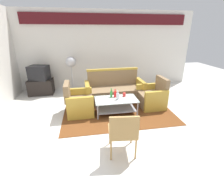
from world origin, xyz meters
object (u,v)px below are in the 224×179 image
at_px(armchair_left, 79,103).
at_px(tv_stand, 41,87).
at_px(couch, 114,91).
at_px(cup, 124,95).
at_px(bottle_green, 111,94).
at_px(television, 39,73).
at_px(bottle_clear, 118,96).
at_px(wicker_chair, 123,131).
at_px(bottle_red, 115,94).
at_px(pedestal_fan, 71,64).
at_px(coffee_table, 116,104).
at_px(armchair_right, 152,97).

relative_size(armchair_left, tv_stand, 1.06).
relative_size(couch, armchair_left, 2.15).
bearing_deg(cup, armchair_left, 178.68).
distance_m(bottle_green, television, 2.77).
xyz_separation_m(bottle_clear, cup, (0.22, 0.17, -0.04)).
distance_m(couch, television, 2.63).
distance_m(bottle_green, wicker_chair, 1.67).
relative_size(couch, bottle_red, 8.17).
height_order(armchair_left, tv_stand, armchair_left).
bearing_deg(bottle_red, pedestal_fan, 125.37).
xyz_separation_m(couch, pedestal_fan, (-1.34, 1.01, 0.70)).
xyz_separation_m(armchair_left, television, (-1.33, 1.65, 0.47)).
bearing_deg(couch, coffee_table, 80.38).
xyz_separation_m(bottle_green, television, (-2.19, 1.67, 0.26)).
xyz_separation_m(pedestal_fan, wicker_chair, (1.04, -3.38, -0.52)).
height_order(armchair_right, bottle_clear, armchair_right).
bearing_deg(tv_stand, bottle_red, -36.10).
bearing_deg(coffee_table, bottle_red, 90.22).
distance_m(coffee_table, pedestal_fan, 2.35).
xyz_separation_m(coffee_table, television, (-2.30, 1.81, 0.49)).
bearing_deg(coffee_table, wicker_chair, -96.79).
relative_size(armchair_left, bottle_green, 3.40).
xyz_separation_m(bottle_red, tv_stand, (-2.30, 1.67, -0.23)).
xyz_separation_m(coffee_table, wicker_chair, (-0.18, -1.52, 0.22)).
xyz_separation_m(couch, wicker_chair, (-0.29, -2.38, 0.18)).
xyz_separation_m(bottle_red, pedestal_fan, (-1.22, 1.72, 0.52)).
height_order(bottle_red, wicker_chair, wicker_chair).
xyz_separation_m(armchair_left, pedestal_fan, (-0.26, 1.69, 0.73)).
relative_size(pedestal_fan, wicker_chair, 1.51).
distance_m(tv_stand, pedestal_fan, 1.31).
bearing_deg(cup, television, 146.71).
relative_size(armchair_right, television, 1.22).
height_order(bottle_red, tv_stand, bottle_red).
relative_size(couch, tv_stand, 2.28).
bearing_deg(armchair_right, bottle_clear, 102.23).
distance_m(tv_stand, television, 0.50).
relative_size(bottle_clear, tv_stand, 0.31).
relative_size(armchair_right, wicker_chair, 1.01).
distance_m(bottle_clear, wicker_chair, 1.50).
distance_m(coffee_table, bottle_clear, 0.24).
bearing_deg(bottle_green, armchair_left, 178.46).
height_order(coffee_table, bottle_clear, bottle_clear).
bearing_deg(armchair_right, tv_stand, 63.30).
bearing_deg(tv_stand, wicker_chair, -57.60).
bearing_deg(television, armchair_right, 170.98).
height_order(armchair_right, wicker_chair, armchair_right).
xyz_separation_m(armchair_right, bottle_red, (-1.11, -0.10, 0.21)).
relative_size(armchair_right, bottle_red, 3.81).
height_order(tv_stand, wicker_chair, wicker_chair).
bearing_deg(coffee_table, television, 141.69).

